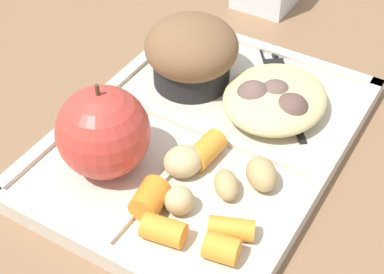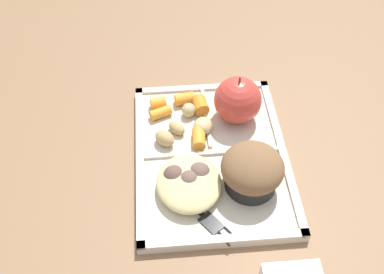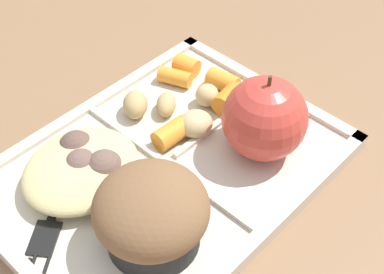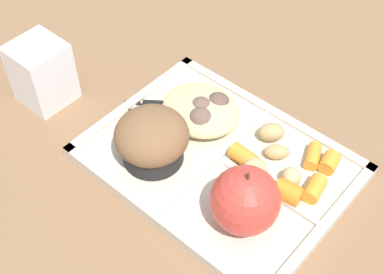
% 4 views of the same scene
% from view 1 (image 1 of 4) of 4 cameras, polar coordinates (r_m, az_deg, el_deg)
% --- Properties ---
extents(ground, '(6.00, 6.00, 0.00)m').
position_cam_1_polar(ground, '(0.58, 1.09, -0.71)').
color(ground, '#846042').
extents(lunch_tray, '(0.33, 0.25, 0.02)m').
position_cam_1_polar(lunch_tray, '(0.58, 1.08, -0.20)').
color(lunch_tray, beige).
rests_on(lunch_tray, ground).
extents(green_apple, '(0.08, 0.08, 0.09)m').
position_cam_1_polar(green_apple, '(0.52, -8.48, 0.45)').
color(green_apple, '#C63D33').
rests_on(green_apple, lunch_tray).
extents(bran_muffin, '(0.10, 0.10, 0.07)m').
position_cam_1_polar(bran_muffin, '(0.62, -0.04, 8.06)').
color(bran_muffin, black).
rests_on(bran_muffin, lunch_tray).
extents(carrot_slice_near_corner, '(0.04, 0.03, 0.03)m').
position_cam_1_polar(carrot_slice_near_corner, '(0.50, -4.04, -5.91)').
color(carrot_slice_near_corner, orange).
rests_on(carrot_slice_near_corner, lunch_tray).
extents(carrot_slice_small, '(0.03, 0.04, 0.02)m').
position_cam_1_polar(carrot_slice_small, '(0.48, -2.72, -8.90)').
color(carrot_slice_small, orange).
rests_on(carrot_slice_small, lunch_tray).
extents(carrot_slice_edge, '(0.03, 0.04, 0.02)m').
position_cam_1_polar(carrot_slice_edge, '(0.48, 3.78, -8.73)').
color(carrot_slice_edge, orange).
rests_on(carrot_slice_edge, lunch_tray).
extents(carrot_slice_back, '(0.03, 0.03, 0.02)m').
position_cam_1_polar(carrot_slice_back, '(0.47, 2.85, -10.58)').
color(carrot_slice_back, orange).
rests_on(carrot_slice_back, lunch_tray).
extents(carrot_slice_center, '(0.04, 0.02, 0.02)m').
position_cam_1_polar(carrot_slice_center, '(0.54, 1.36, -1.25)').
color(carrot_slice_center, orange).
rests_on(carrot_slice_center, lunch_tray).
extents(potato_chunk_browned, '(0.04, 0.04, 0.02)m').
position_cam_1_polar(potato_chunk_browned, '(0.51, 3.29, -4.56)').
color(potato_chunk_browned, tan).
rests_on(potato_chunk_browned, lunch_tray).
extents(potato_chunk_large, '(0.05, 0.05, 0.03)m').
position_cam_1_polar(potato_chunk_large, '(0.53, -0.87, -2.34)').
color(potato_chunk_large, tan).
rests_on(potato_chunk_large, lunch_tray).
extents(potato_chunk_golden, '(0.03, 0.03, 0.03)m').
position_cam_1_polar(potato_chunk_golden, '(0.50, -1.23, -6.09)').
color(potato_chunk_golden, tan).
rests_on(potato_chunk_golden, lunch_tray).
extents(potato_chunk_wedge, '(0.04, 0.04, 0.03)m').
position_cam_1_polar(potato_chunk_wedge, '(0.52, 6.66, -3.53)').
color(potato_chunk_wedge, tan).
rests_on(potato_chunk_wedge, lunch_tray).
extents(egg_noodle_pile, '(0.11, 0.10, 0.03)m').
position_cam_1_polar(egg_noodle_pile, '(0.60, 7.93, 3.66)').
color(egg_noodle_pile, '#D6C684').
rests_on(egg_noodle_pile, lunch_tray).
extents(meatball_back, '(0.04, 0.04, 0.04)m').
position_cam_1_polar(meatball_back, '(0.59, 5.87, 3.68)').
color(meatball_back, brown).
rests_on(meatball_back, lunch_tray).
extents(meatball_front, '(0.04, 0.04, 0.04)m').
position_cam_1_polar(meatball_front, '(0.58, 9.41, 2.45)').
color(meatball_front, brown).
rests_on(meatball_front, lunch_tray).
extents(meatball_center, '(0.04, 0.04, 0.04)m').
position_cam_1_polar(meatball_center, '(0.59, 7.91, 3.80)').
color(meatball_center, brown).
rests_on(meatball_center, lunch_tray).
extents(plastic_fork, '(0.14, 0.11, 0.00)m').
position_cam_1_polar(plastic_fork, '(0.64, 8.46, 5.30)').
color(plastic_fork, black).
rests_on(plastic_fork, lunch_tray).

